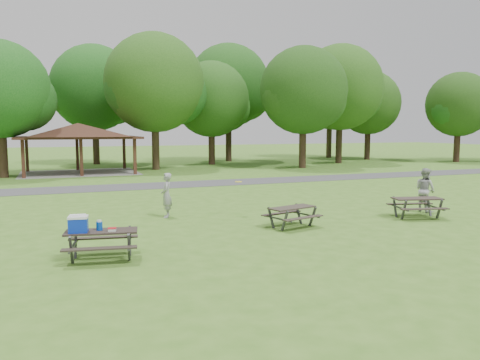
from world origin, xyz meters
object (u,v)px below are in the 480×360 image
object	(u,v)px
frisbee_thrower	(167,195)
picnic_table_middle	(292,212)
frisbee_catcher	(425,190)
picnic_table_near	(94,233)

from	to	relation	value
frisbee_thrower	picnic_table_middle	bearing A→B (deg)	61.74
picnic_table_middle	frisbee_catcher	world-z (taller)	frisbee_catcher
frisbee_thrower	frisbee_catcher	distance (m)	10.25
picnic_table_middle	frisbee_catcher	xyz separation A→B (m)	(6.35, 0.63, 0.36)
picnic_table_near	picnic_table_middle	world-z (taller)	picnic_table_near
picnic_table_near	frisbee_thrower	distance (m)	5.85
picnic_table_middle	frisbee_thrower	xyz separation A→B (m)	(-3.54, 3.31, 0.31)
frisbee_catcher	picnic_table_middle	bearing A→B (deg)	94.60
picnic_table_middle	frisbee_catcher	size ratio (longest dim) A/B	1.09
picnic_table_middle	frisbee_thrower	distance (m)	4.86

